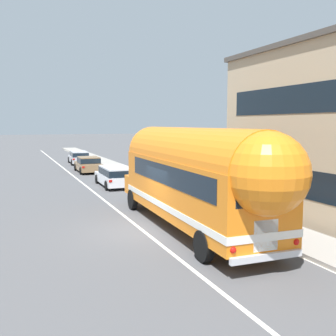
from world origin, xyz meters
name	(u,v)px	position (x,y,z in m)	size (l,w,h in m)	color
ground_plane	(143,230)	(0.00, 0.00, 0.00)	(300.00, 300.00, 0.00)	#4C4C4F
lane_markings	(112,185)	(1.72, 12.00, 0.00)	(3.85, 80.00, 0.01)	silver
sidewalk_slab	(164,186)	(4.85, 10.00, 0.07)	(2.26, 90.00, 0.15)	gray
painted_bus	(196,175)	(1.84, -1.10, 2.30)	(2.80, 12.65, 4.12)	orange
car_lead	(115,175)	(1.83, 11.36, 0.80)	(2.06, 4.70, 1.37)	white
car_second	(89,164)	(1.66, 20.13, 0.74)	(2.04, 4.48, 1.37)	olive
car_third	(79,157)	(2.07, 27.73, 0.79)	(2.04, 4.58, 1.37)	silver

